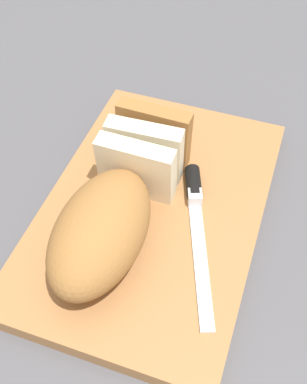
# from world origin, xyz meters

# --- Properties ---
(ground_plane) EXTENTS (3.00, 3.00, 0.00)m
(ground_plane) POSITION_xyz_m (0.00, 0.00, 0.00)
(ground_plane) COLOR #4C4C51
(cutting_board) EXTENTS (0.45, 0.30, 0.02)m
(cutting_board) POSITION_xyz_m (0.00, 0.00, 0.01)
(cutting_board) COLOR #9E6B3D
(cutting_board) RESTS_ON ground_plane
(bread_loaf) EXTENTS (0.30, 0.12, 0.09)m
(bread_loaf) POSITION_xyz_m (-0.05, 0.04, 0.07)
(bread_loaf) COLOR #996633
(bread_loaf) RESTS_ON cutting_board
(bread_knife) EXTENTS (0.24, 0.11, 0.02)m
(bread_knife) POSITION_xyz_m (0.02, -0.06, 0.03)
(bread_knife) COLOR silver
(bread_knife) RESTS_ON cutting_board
(crumb_near_knife) EXTENTS (0.00, 0.00, 0.00)m
(crumb_near_knife) POSITION_xyz_m (0.09, -0.02, 0.03)
(crumb_near_knife) COLOR #A8753D
(crumb_near_knife) RESTS_ON cutting_board
(crumb_near_loaf) EXTENTS (0.00, 0.00, 0.00)m
(crumb_near_loaf) POSITION_xyz_m (0.05, -0.01, 0.03)
(crumb_near_loaf) COLOR #A8753D
(crumb_near_loaf) RESTS_ON cutting_board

